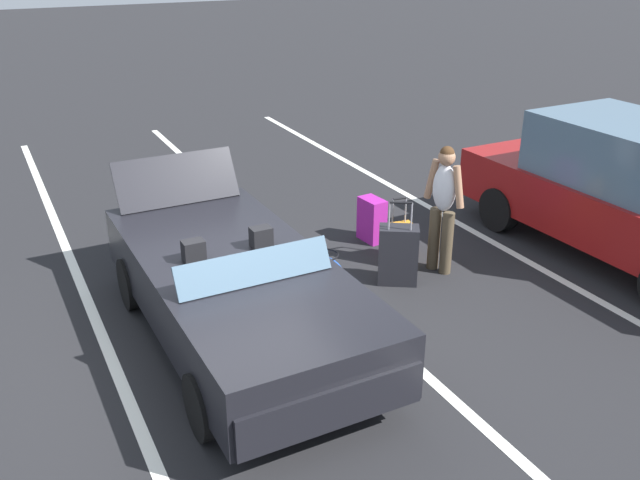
% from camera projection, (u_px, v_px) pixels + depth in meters
% --- Properties ---
extents(ground_plane, '(80.00, 80.00, 0.00)m').
position_uv_depth(ground_plane, '(240.00, 340.00, 7.36)').
color(ground_plane, black).
extents(lot_line_near, '(18.00, 0.12, 0.01)m').
position_uv_depth(lot_line_near, '(117.00, 372.00, 6.82)').
color(lot_line_near, silver).
rests_on(lot_line_near, ground_plane).
extents(lot_line_mid, '(18.00, 0.12, 0.01)m').
position_uv_depth(lot_line_mid, '(354.00, 311.00, 7.94)').
color(lot_line_mid, silver).
rests_on(lot_line_mid, ground_plane).
extents(lot_line_far, '(18.00, 0.12, 0.01)m').
position_uv_depth(lot_line_far, '(533.00, 264.00, 9.06)').
color(lot_line_far, silver).
rests_on(lot_line_far, ground_plane).
extents(convertible_car, '(4.23, 1.88, 1.50)m').
position_uv_depth(convertible_car, '(245.00, 300.00, 6.96)').
color(convertible_car, black).
rests_on(convertible_car, ground_plane).
extents(suitcase_large_black, '(0.49, 0.56, 1.10)m').
position_uv_depth(suitcase_large_black, '(398.00, 255.00, 8.46)').
color(suitcase_large_black, black).
rests_on(suitcase_large_black, ground_plane).
extents(suitcase_medium_bright, '(0.42, 0.29, 0.62)m').
position_uv_depth(suitcase_medium_bright, '(372.00, 220.00, 9.67)').
color(suitcase_medium_bright, '#991E8C').
rests_on(suitcase_medium_bright, ground_plane).
extents(suitcase_small_carryon, '(0.24, 0.36, 0.85)m').
position_uv_depth(suitcase_small_carryon, '(400.00, 241.00, 9.12)').
color(suitcase_small_carryon, orange).
rests_on(suitcase_small_carryon, ground_plane).
extents(duffel_bag, '(0.70, 0.47, 0.34)m').
position_uv_depth(duffel_bag, '(324.00, 267.00, 8.63)').
color(duffel_bag, '#1E479E').
rests_on(duffel_bag, ground_plane).
extents(traveler_person, '(0.60, 0.30, 1.65)m').
position_uv_depth(traveler_person, '(443.00, 203.00, 8.54)').
color(traveler_person, '#4C3F2D').
rests_on(traveler_person, ground_plane).
extents(parked_sedan_near, '(4.54, 1.95, 1.82)m').
position_uv_depth(parked_sedan_near, '(623.00, 191.00, 9.04)').
color(parked_sedan_near, maroon).
rests_on(parked_sedan_near, ground_plane).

